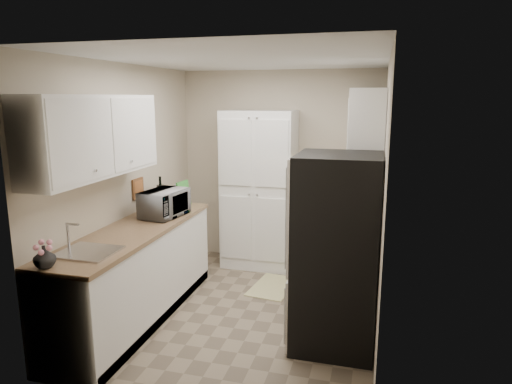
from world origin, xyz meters
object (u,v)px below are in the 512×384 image
at_px(electric_range, 346,262).
at_px(refrigerator, 336,252).
at_px(toaster_oven, 351,192).
at_px(pantry_cabinet, 259,190).
at_px(wine_bottle, 161,194).
at_px(microwave, 164,203).

xyz_separation_m(electric_range, refrigerator, (-0.03, -0.80, 0.37)).
distance_m(electric_range, toaster_oven, 1.04).
bearing_deg(pantry_cabinet, refrigerator, -56.54).
height_order(pantry_cabinet, electric_range, pantry_cabinet).
xyz_separation_m(electric_range, wine_bottle, (-2.10, 0.03, 0.61)).
height_order(refrigerator, microwave, refrigerator).
relative_size(electric_range, refrigerator, 0.66).
distance_m(pantry_cabinet, microwave, 1.43).
bearing_deg(toaster_oven, electric_range, -78.30).
relative_size(pantry_cabinet, wine_bottle, 6.08).
height_order(electric_range, toaster_oven, toaster_oven).
distance_m(electric_range, wine_bottle, 2.19).
bearing_deg(wine_bottle, toaster_oven, 22.04).
bearing_deg(electric_range, refrigerator, -92.48).
bearing_deg(refrigerator, pantry_cabinet, 123.46).
height_order(microwave, toaster_oven, microwave).
xyz_separation_m(wine_bottle, toaster_oven, (2.08, 0.84, -0.04)).
bearing_deg(refrigerator, microwave, 165.41).
relative_size(pantry_cabinet, microwave, 3.94).
bearing_deg(toaster_oven, microwave, -137.03).
bearing_deg(microwave, refrigerator, -96.45).
relative_size(wine_bottle, toaster_oven, 0.76).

